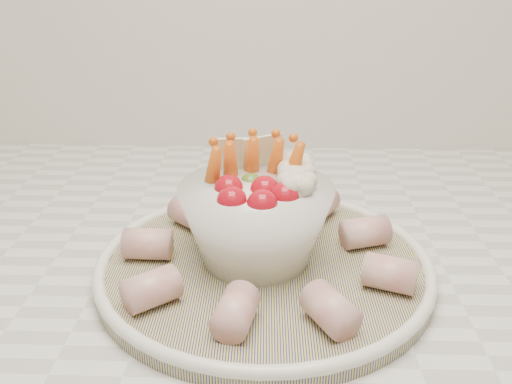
{
  "coord_description": "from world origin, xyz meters",
  "views": [
    {
      "loc": [
        -0.06,
        0.89,
        1.22
      ],
      "look_at": [
        -0.07,
        1.38,
        1.01
      ],
      "focal_mm": 40.0,
      "sensor_mm": 36.0,
      "label": 1
    }
  ],
  "objects": [
    {
      "name": "serving_platter",
      "position": [
        -0.07,
        1.37,
        0.93
      ],
      "size": [
        0.33,
        0.33,
        0.02
      ],
      "color": "navy",
      "rests_on": "kitchen_counter"
    },
    {
      "name": "cured_meat_rolls",
      "position": [
        -0.07,
        1.37,
        0.95
      ],
      "size": [
        0.28,
        0.27,
        0.03
      ],
      "color": "#B75355",
      "rests_on": "serving_platter"
    },
    {
      "name": "veggie_bowl",
      "position": [
        -0.07,
        1.38,
        0.98
      ],
      "size": [
        0.15,
        0.15,
        0.12
      ],
      "color": "white",
      "rests_on": "serving_platter"
    }
  ]
}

